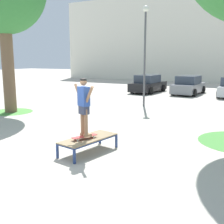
% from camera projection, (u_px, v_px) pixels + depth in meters
% --- Properties ---
extents(ground_plane, '(120.00, 120.00, 0.00)m').
position_uv_depth(ground_plane, '(64.00, 151.00, 8.54)').
color(ground_plane, '#B2AA9E').
extents(building_facade, '(43.52, 4.00, 11.09)m').
position_uv_depth(building_facade, '(223.00, 37.00, 33.97)').
color(building_facade, silver).
rests_on(building_facade, ground).
extents(skate_box, '(1.09, 2.01, 0.46)m').
position_uv_depth(skate_box, '(88.00, 139.00, 8.34)').
color(skate_box, navy).
rests_on(skate_box, ground).
extents(skateboard, '(0.52, 0.81, 0.09)m').
position_uv_depth(skateboard, '(84.00, 136.00, 8.19)').
color(skateboard, '#B23333').
rests_on(skateboard, skate_box).
extents(skater, '(0.94, 0.49, 1.69)m').
position_uv_depth(skater, '(84.00, 103.00, 8.00)').
color(skater, '#8E6647').
rests_on(skater, skateboard).
extents(grass_patch_near_left, '(2.26, 2.26, 0.01)m').
position_uv_depth(grass_patch_near_left, '(11.00, 112.00, 14.93)').
color(grass_patch_near_left, '#519342').
rests_on(grass_patch_near_left, ground).
extents(car_black, '(2.19, 4.33, 1.50)m').
position_uv_depth(car_black, '(148.00, 84.00, 23.72)').
color(car_black, black).
rests_on(car_black, ground).
extents(car_grey, '(2.14, 4.31, 1.50)m').
position_uv_depth(car_grey, '(189.00, 86.00, 22.45)').
color(car_grey, slate).
rests_on(car_grey, ground).
extents(light_post, '(0.36, 0.36, 5.83)m').
position_uv_depth(light_post, '(145.00, 41.00, 16.21)').
color(light_post, '#4C4C51').
rests_on(light_post, ground).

